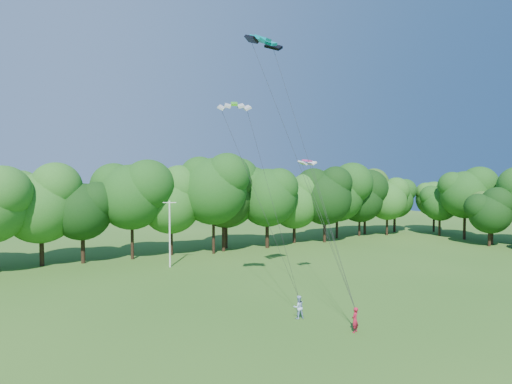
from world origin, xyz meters
TOP-DOWN VIEW (x-y plane):
  - ground at (0.00, 0.00)m, footprint 160.00×160.00m
  - utility_pole at (-3.79, 29.02)m, footprint 1.40×0.67m
  - kite_flyer_left at (1.48, 4.86)m, footprint 0.72×0.61m
  - kite_flyer_right at (-0.34, 8.72)m, footprint 0.91×0.77m
  - kite_teal at (-1.29, 12.29)m, footprint 3.30×2.15m
  - kite_green at (-3.31, 13.15)m, footprint 2.70×1.99m
  - kite_pink at (4.24, 14.09)m, footprint 1.73×0.98m
  - tree_back_center at (5.33, 34.74)m, footprint 8.15×8.15m
  - tree_back_east at (33.68, 37.54)m, footprint 8.69×8.69m
  - tree_flank_east at (42.87, 20.62)m, footprint 6.48×6.48m

SIDE VIEW (x-z plane):
  - ground at x=0.00m, z-range 0.00..0.00m
  - kite_flyer_left at x=1.48m, z-range 0.00..1.66m
  - kite_flyer_right at x=-0.34m, z-range 0.00..1.67m
  - utility_pole at x=-3.79m, z-range 0.13..7.59m
  - tree_flank_east at x=42.87m, z-range 1.17..10.59m
  - tree_back_center at x=5.33m, z-range 1.48..13.33m
  - tree_back_east at x=33.68m, z-range 1.57..14.20m
  - kite_pink at x=4.24m, z-range 11.48..11.73m
  - kite_green at x=-3.31m, z-range 15.52..16.03m
  - kite_teal at x=-1.29m, z-range 20.43..21.18m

